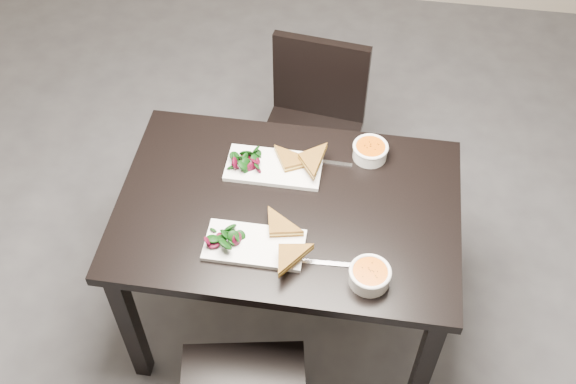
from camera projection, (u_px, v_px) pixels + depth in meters
The scene contains 13 objects.
ground at pixel (326, 331), 2.91m from camera, with size 5.00×5.00×0.00m, color #47474C.
table at pixel (288, 222), 2.47m from camera, with size 1.20×0.80×0.75m.
chair_far at pixel (313, 123), 3.04m from camera, with size 0.47×0.47×0.85m.
plate_near at pixel (255, 245), 2.27m from camera, with size 0.33×0.17×0.02m, color white.
sandwich_near at pixel (274, 238), 2.25m from camera, with size 0.17×0.12×0.05m, color olive, non-canonical shape.
salad_near at pixel (224, 236), 2.26m from camera, with size 0.10×0.09×0.05m, color black, non-canonical shape.
soup_bowl_near at pixel (370, 275), 2.16m from camera, with size 0.14×0.14×0.06m.
cutlery_near at pixel (323, 263), 2.23m from camera, with size 0.18×0.02×0.00m, color silver.
plate_far at pixel (274, 167), 2.49m from camera, with size 0.35×0.17×0.02m, color white.
sandwich_far at pixel (291, 165), 2.45m from camera, with size 0.17×0.13×0.06m, color olive, non-canonical shape.
salad_far at pixel (247, 158), 2.48m from camera, with size 0.11×0.10×0.05m, color black, non-canonical shape.
soup_bowl_far at pixel (370, 150), 2.52m from camera, with size 0.13×0.13×0.06m.
cutlery_far at pixel (328, 162), 2.52m from camera, with size 0.18×0.02×0.00m, color silver.
Camera 1 is at (0.05, -1.43, 2.61)m, focal length 42.64 mm.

